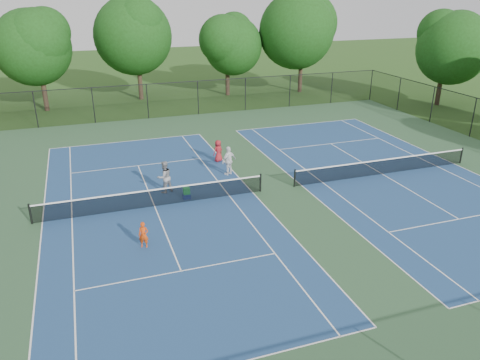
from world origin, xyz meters
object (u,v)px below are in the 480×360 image
object	(u,v)px
child_player	(144,235)
tree_side_e	(447,43)
instructor	(164,177)
bystander_a	(229,161)
tree_back_a	(37,44)
ball_crate	(187,196)
tree_back_b	(136,32)
bystander_c	(218,151)
ball_hopper	(186,191)
tree_back_c	(227,42)
tree_back_d	(303,27)

from	to	relation	value
child_player	tree_side_e	bearing A→B (deg)	50.56
instructor	bystander_a	size ratio (longest dim) A/B	1.02
tree_back_a	ball_crate	bearing A→B (deg)	-71.64
tree_back_b	tree_side_e	world-z (taller)	tree_back_b
bystander_c	tree_back_b	bearing A→B (deg)	-109.41
tree_side_e	bystander_a	size ratio (longest dim) A/B	4.93
tree_back_b	ball_hopper	distance (m)	26.32
tree_back_a	tree_back_c	bearing A→B (deg)	3.18
ball_crate	tree_side_e	bearing A→B (deg)	25.71
tree_back_a	bystander_c	xyz separation A→B (m)	(11.14, -18.49, -5.31)
bystander_c	tree_back_c	bearing A→B (deg)	-134.77
tree_side_e	bystander_a	distance (m)	27.67
bystander_c	ball_hopper	bearing A→B (deg)	31.50
bystander_a	ball_crate	xyz separation A→B (m)	(-3.25, -2.62, -0.76)
ball_crate	tree_back_b	bearing A→B (deg)	87.36
instructor	ball_hopper	distance (m)	1.62
tree_side_e	ball_hopper	distance (m)	31.73
tree_back_b	instructor	xyz separation A→B (m)	(-2.11, -24.33, -5.68)
child_player	instructor	bearing A→B (deg)	91.08
tree_back_c	ball_crate	bearing A→B (deg)	-112.50
ball_crate	tree_back_d	bearing A→B (deg)	52.36
tree_side_e	tree_back_c	bearing A→B (deg)	148.57
tree_side_e	ball_crate	size ratio (longest dim) A/B	21.45
instructor	tree_back_c	bearing A→B (deg)	-136.32
tree_back_a	ball_crate	size ratio (longest dim) A/B	22.12
tree_side_e	ball_hopper	size ratio (longest dim) A/B	24.26
instructor	bystander_a	xyz separation A→B (m)	(4.19, 1.38, -0.01)
child_player	bystander_a	bearing A→B (deg)	69.20
tree_back_b	ball_crate	xyz separation A→B (m)	(-1.18, -25.57, -6.46)
tree_back_a	tree_back_d	distance (m)	26.01
tree_back_d	tree_back_b	bearing A→B (deg)	173.29
tree_back_b	ball_crate	size ratio (longest dim) A/B	24.24
bystander_c	ball_hopper	size ratio (longest dim) A/B	3.96
tree_back_b	child_player	world-z (taller)	tree_back_b
tree_back_d	bystander_a	bearing A→B (deg)	-125.47
tree_back_b	child_player	distance (m)	30.85
tree_back_d	tree_side_e	xyz separation A→B (m)	(10.00, -10.00, -1.02)
tree_back_c	bystander_c	world-z (taller)	tree_back_c
tree_side_e	instructor	world-z (taller)	tree_side_e
child_player	bystander_a	size ratio (longest dim) A/B	0.67
tree_back_b	bystander_c	bearing A→B (deg)	-84.04
tree_back_c	tree_back_b	bearing A→B (deg)	173.66
ball_hopper	tree_back_b	bearing A→B (deg)	87.36
tree_back_d	child_player	bearing A→B (deg)	-127.03
bystander_c	ball_hopper	distance (m)	6.07
tree_back_c	bystander_c	bearing A→B (deg)	-109.40
tree_back_a	instructor	world-z (taller)	tree_back_a
tree_side_e	bystander_a	world-z (taller)	tree_side_e
bystander_c	tree_back_d	bearing A→B (deg)	-154.17
ball_hopper	ball_crate	bearing A→B (deg)	0.00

